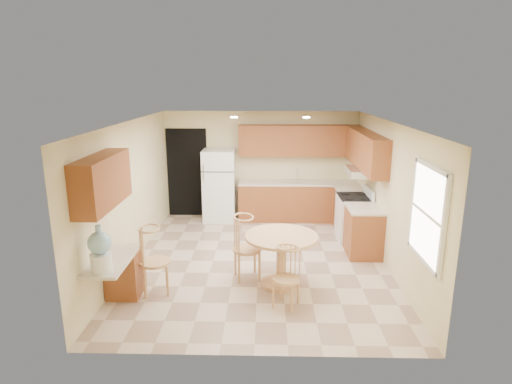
{
  "coord_description": "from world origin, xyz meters",
  "views": [
    {
      "loc": [
        0.14,
        -7.17,
        3.16
      ],
      "look_at": [
        -0.05,
        0.3,
        1.22
      ],
      "focal_mm": 30.0,
      "sensor_mm": 36.0,
      "label": 1
    }
  ],
  "objects_px": {
    "chair_table_b": "(287,274)",
    "chair_table_a": "(247,243)",
    "water_crock": "(100,250)",
    "stove": "(354,217)",
    "dining_table": "(281,253)",
    "refrigerator": "(219,185)",
    "chair_desk": "(153,256)"
  },
  "relations": [
    {
      "from": "dining_table",
      "to": "water_crock",
      "type": "xyz_separation_m",
      "value": [
        -2.38,
        -1.18,
        0.5
      ]
    },
    {
      "from": "refrigerator",
      "to": "chair_table_a",
      "type": "xyz_separation_m",
      "value": [
        0.78,
        -3.17,
        -0.18
      ]
    },
    {
      "from": "dining_table",
      "to": "chair_desk",
      "type": "height_order",
      "value": "chair_desk"
    },
    {
      "from": "chair_table_a",
      "to": "chair_desk",
      "type": "xyz_separation_m",
      "value": [
        -1.38,
        -0.53,
        -0.01
      ]
    },
    {
      "from": "refrigerator",
      "to": "chair_table_a",
      "type": "distance_m",
      "value": 3.27
    },
    {
      "from": "refrigerator",
      "to": "dining_table",
      "type": "relative_size",
      "value": 1.45
    },
    {
      "from": "stove",
      "to": "dining_table",
      "type": "height_order",
      "value": "stove"
    },
    {
      "from": "stove",
      "to": "refrigerator",
      "type": "bearing_deg",
      "value": 157.01
    },
    {
      "from": "dining_table",
      "to": "chair_table_b",
      "type": "distance_m",
      "value": 0.74
    },
    {
      "from": "refrigerator",
      "to": "water_crock",
      "type": "height_order",
      "value": "refrigerator"
    },
    {
      "from": "refrigerator",
      "to": "chair_desk",
      "type": "bearing_deg",
      "value": -99.21
    },
    {
      "from": "chair_table_b",
      "to": "water_crock",
      "type": "xyz_separation_m",
      "value": [
        -2.43,
        -0.44,
        0.51
      ]
    },
    {
      "from": "stove",
      "to": "chair_table_a",
      "type": "distance_m",
      "value": 2.87
    },
    {
      "from": "chair_table_b",
      "to": "refrigerator",
      "type": "bearing_deg",
      "value": -47.02
    },
    {
      "from": "chair_table_a",
      "to": "water_crock",
      "type": "bearing_deg",
      "value": -68.53
    },
    {
      "from": "dining_table",
      "to": "chair_desk",
      "type": "xyz_separation_m",
      "value": [
        -1.93,
        -0.38,
        0.08
      ]
    },
    {
      "from": "stove",
      "to": "dining_table",
      "type": "bearing_deg",
      "value": -126.4
    },
    {
      "from": "dining_table",
      "to": "chair_table_b",
      "type": "bearing_deg",
      "value": -86.11
    },
    {
      "from": "stove",
      "to": "water_crock",
      "type": "relative_size",
      "value": 1.75
    },
    {
      "from": "chair_table_b",
      "to": "chair_table_a",
      "type": "bearing_deg",
      "value": -31.59
    },
    {
      "from": "chair_table_a",
      "to": "chair_table_b",
      "type": "height_order",
      "value": "chair_table_a"
    },
    {
      "from": "refrigerator",
      "to": "chair_desk",
      "type": "xyz_separation_m",
      "value": [
        -0.6,
        -3.7,
        -0.19
      ]
    },
    {
      "from": "chair_table_b",
      "to": "chair_desk",
      "type": "height_order",
      "value": "chair_desk"
    },
    {
      "from": "stove",
      "to": "chair_table_a",
      "type": "height_order",
      "value": "stove"
    },
    {
      "from": "chair_table_a",
      "to": "chair_table_b",
      "type": "distance_m",
      "value": 1.07
    },
    {
      "from": "chair_desk",
      "to": "refrigerator",
      "type": "bearing_deg",
      "value": 155.64
    },
    {
      "from": "dining_table",
      "to": "chair_table_b",
      "type": "relative_size",
      "value": 1.29
    },
    {
      "from": "stove",
      "to": "chair_table_b",
      "type": "relative_size",
      "value": 1.23
    },
    {
      "from": "chair_table_b",
      "to": "chair_desk",
      "type": "distance_m",
      "value": 2.01
    },
    {
      "from": "refrigerator",
      "to": "chair_table_a",
      "type": "bearing_deg",
      "value": -76.23
    },
    {
      "from": "chair_desk",
      "to": "water_crock",
      "type": "height_order",
      "value": "water_crock"
    },
    {
      "from": "dining_table",
      "to": "water_crock",
      "type": "height_order",
      "value": "water_crock"
    }
  ]
}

